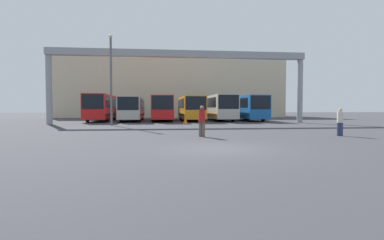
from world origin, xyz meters
TOP-DOWN VIEW (x-y plane):
  - ground_plane at (0.00, 0.00)m, footprint 200.00×200.00m
  - building_backdrop at (0.00, 45.43)m, footprint 40.73×12.00m
  - overhead_gantry at (0.00, 19.67)m, footprint 27.00×0.80m
  - bus_slot_0 at (-9.34, 26.84)m, footprint 2.54×10.96m
  - bus_slot_1 at (-5.61, 27.55)m, footprint 2.53×12.39m
  - bus_slot_2 at (-1.87, 26.79)m, footprint 2.59×10.85m
  - bus_slot_3 at (1.87, 26.54)m, footprint 2.60×10.36m
  - bus_slot_4 at (5.61, 27.16)m, footprint 2.62×11.60m
  - bus_slot_5 at (9.34, 26.48)m, footprint 2.58×10.24m
  - pedestrian_mid_right at (8.22, 4.59)m, footprint 0.34×0.34m
  - pedestrian_near_center at (0.10, 5.03)m, footprint 0.37×0.37m
  - traffic_cone at (0.44, 18.86)m, footprint 0.50×0.50m
  - lamp_post at (-6.70, 16.85)m, footprint 0.36×0.36m

SIDE VIEW (x-z plane):
  - ground_plane at x=0.00m, z-range 0.00..0.00m
  - traffic_cone at x=0.44m, z-range 0.00..0.69m
  - pedestrian_mid_right at x=8.22m, z-range 0.05..1.68m
  - pedestrian_near_center at x=0.10m, z-range 0.05..1.83m
  - bus_slot_1 at x=-5.61m, z-range 0.23..3.21m
  - bus_slot_3 at x=1.87m, z-range 0.24..3.30m
  - bus_slot_2 at x=-1.87m, z-range 0.24..3.35m
  - bus_slot_5 at x=9.34m, z-range 0.24..3.41m
  - bus_slot_0 at x=-9.34m, z-range 0.24..3.49m
  - bus_slot_4 at x=5.61m, z-range 0.25..3.49m
  - lamp_post at x=-6.70m, z-range 0.36..8.84m
  - building_backdrop at x=0.00m, z-range 0.00..10.18m
  - overhead_gantry at x=0.00m, z-range 2.52..10.17m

